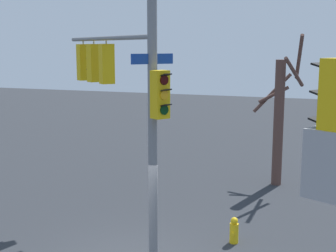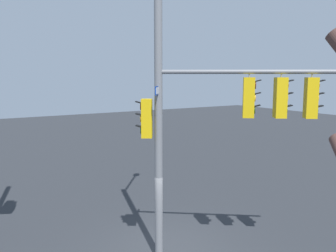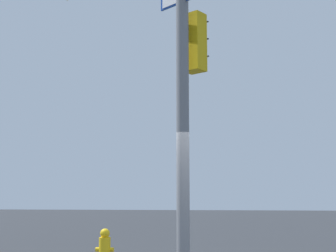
% 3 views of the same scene
% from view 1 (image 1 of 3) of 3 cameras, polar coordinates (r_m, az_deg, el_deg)
% --- Properties ---
extents(main_signal_pole_assembly, '(5.78, 4.56, 9.59)m').
position_cam_1_polar(main_signal_pole_assembly, '(11.73, -5.62, 8.63)').
color(main_signal_pole_assembly, slate).
rests_on(main_signal_pole_assembly, ground).
extents(bare_tree_behind_pole, '(1.93, 1.93, 5.76)m').
position_cam_1_polar(bare_tree_behind_pole, '(18.03, 13.65, 1.14)').
color(bare_tree_behind_pole, brown).
rests_on(bare_tree_behind_pole, ground).
extents(fire_hydrant_fallback, '(0.38, 0.24, 0.73)m').
position_cam_1_polar(fire_hydrant_fallback, '(12.96, 8.19, -12.74)').
color(fire_hydrant_fallback, yellow).
rests_on(fire_hydrant_fallback, ground).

